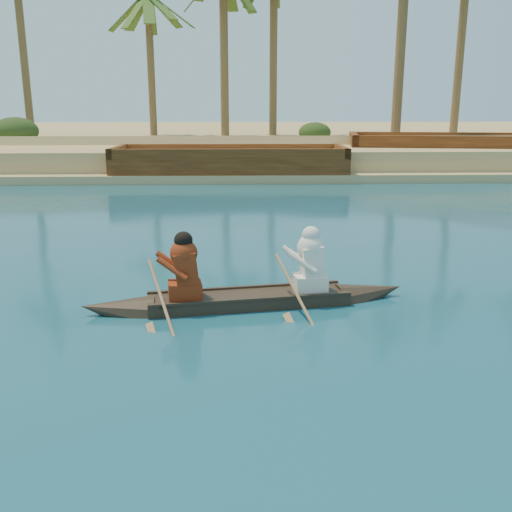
{
  "coord_description": "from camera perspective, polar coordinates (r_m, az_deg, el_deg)",
  "views": [
    {
      "loc": [
        6.92,
        -2.96,
        3.34
      ],
      "look_at": [
        7.31,
        7.15,
        0.66
      ],
      "focal_mm": 40.0,
      "sensor_mm": 36.0,
      "label": 1
    }
  ],
  "objects": [
    {
      "name": "sandy_embankment",
      "position": [
        50.4,
        -10.33,
        11.37
      ],
      "size": [
        150.0,
        51.0,
        1.5
      ],
      "color": "tan",
      "rests_on": "ground"
    },
    {
      "name": "palm_grove",
      "position": [
        38.86,
        -13.41,
        21.32
      ],
      "size": [
        110.0,
        14.0,
        16.0
      ],
      "primitive_type": null,
      "color": "#325F21",
      "rests_on": "ground"
    },
    {
      "name": "shrub_cluster",
      "position": [
        35.21,
        -13.82,
        10.9
      ],
      "size": [
        100.0,
        6.0,
        2.4
      ],
      "primitive_type": null,
      "color": "#1F3814",
      "rests_on": "ground"
    },
    {
      "name": "canoe",
      "position": [
        9.79,
        -0.74,
        -3.29
      ],
      "size": [
        5.66,
        1.59,
        1.55
      ],
      "rotation": [
        0.0,
        0.0,
        0.15
      ],
      "color": "#32241B",
      "rests_on": "ground"
    },
    {
      "name": "barge_mid",
      "position": [
        27.0,
        -2.61,
        9.01
      ],
      "size": [
        10.76,
        3.79,
        1.78
      ],
      "rotation": [
        0.0,
        0.0,
        -0.02
      ],
      "color": "brown",
      "rests_on": "ground"
    },
    {
      "name": "barge_right",
      "position": [
        32.72,
        21.32,
        9.33
      ],
      "size": [
        13.93,
        6.53,
        2.23
      ],
      "rotation": [
        0.0,
        0.0,
        -0.16
      ],
      "color": "brown",
      "rests_on": "ground"
    }
  ]
}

